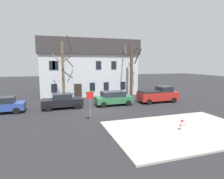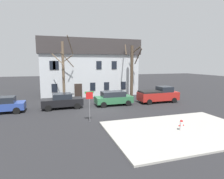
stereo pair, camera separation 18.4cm
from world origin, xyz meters
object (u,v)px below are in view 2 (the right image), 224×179
building_main (88,67)px  car_blue_wagon (1,105)px  bicycle_leaning (57,100)px  car_green_wagon (114,98)px  street_sign_pole (89,101)px  fire_hydrant (181,125)px  car_black_sedan (62,101)px  tree_bare_near (64,70)px  pickup_truck_red (158,95)px  tree_bare_mid (132,70)px

building_main → car_blue_wagon: 15.21m
building_main → bicycle_leaning: size_ratio=9.34×
car_green_wagon → street_sign_pole: (-3.99, -5.63, 0.99)m
fire_hydrant → street_sign_pole: street_sign_pole is taller
bicycle_leaning → car_black_sedan: bearing=-81.4°
fire_hydrant → car_black_sedan: bearing=128.4°
tree_bare_near → car_blue_wagon: bearing=-146.3°
fire_hydrant → street_sign_pole: size_ratio=0.30×
pickup_truck_red → bicycle_leaning: size_ratio=3.19×
car_blue_wagon → car_green_wagon: car_green_wagon is taller
tree_bare_mid → fire_hydrant: size_ratio=9.86×
tree_bare_mid → car_blue_wagon: bearing=-165.1°
car_blue_wagon → street_sign_pole: street_sign_pole is taller
building_main → car_green_wagon: 10.71m
street_sign_pole → pickup_truck_red: bearing=28.7°
fire_hydrant → bicycle_leaning: bicycle_leaning is taller
car_blue_wagon → building_main: bearing=42.6°
car_black_sedan → street_sign_pole: (2.04, -5.85, 1.03)m
fire_hydrant → building_main: bearing=99.4°
fire_hydrant → tree_bare_mid: bearing=81.4°
tree_bare_near → car_black_sedan: size_ratio=1.88×
car_black_sedan → car_blue_wagon: bearing=-178.1°
car_green_wagon → bicycle_leaning: bearing=151.6°
tree_bare_mid → street_sign_pole: bearing=-129.5°
car_black_sedan → street_sign_pole: street_sign_pole is taller
bicycle_leaning → tree_bare_mid: bearing=4.5°
building_main → bicycle_leaning: bearing=-129.2°
car_black_sedan → bicycle_leaning: size_ratio=2.77×
tree_bare_near → fire_hydrant: bearing=-62.2°
car_blue_wagon → street_sign_pole: (8.13, -5.65, 1.01)m
tree_bare_mid → bicycle_leaning: 11.46m
building_main → car_black_sedan: building_main is taller
car_black_sedan → fire_hydrant: 13.08m
street_sign_pole → car_blue_wagon: bearing=145.2°
car_blue_wagon → car_green_wagon: 12.12m
bicycle_leaning → tree_bare_near: bearing=41.7°
tree_bare_mid → building_main: bearing=134.3°
car_blue_wagon → fire_hydrant: 17.40m
car_black_sedan → tree_bare_near: bearing=83.2°
tree_bare_mid → car_black_sedan: size_ratio=1.72×
car_black_sedan → bicycle_leaning: (-0.50, 3.30, -0.48)m
building_main → street_sign_pole: 16.10m
tree_bare_near → car_black_sedan: tree_bare_near is taller
tree_bare_mid → pickup_truck_red: bearing=-67.3°
tree_bare_near → bicycle_leaning: size_ratio=5.19×
tree_bare_near → car_green_wagon: bearing=-38.6°
car_green_wagon → building_main: bearing=97.0°
car_black_sedan → car_green_wagon: bearing=-2.1°
car_blue_wagon → car_black_sedan: size_ratio=0.98×
building_main → tree_bare_mid: bearing=-45.7°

